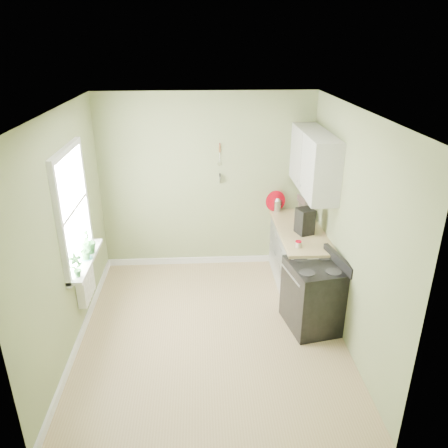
{
  "coord_description": "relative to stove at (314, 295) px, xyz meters",
  "views": [
    {
      "loc": [
        -0.1,
        -4.5,
        3.38
      ],
      "look_at": [
        0.19,
        0.55,
        1.21
      ],
      "focal_mm": 35.0,
      "sensor_mm": 36.0,
      "label": 1
    }
  ],
  "objects": [
    {
      "name": "radiator",
      "position": [
        -2.82,
        0.2,
        0.11
      ],
      "size": [
        0.12,
        0.5,
        0.35
      ],
      "primitive_type": "cube",
      "color": "white",
      "rests_on": "wall_left"
    },
    {
      "name": "wall_left",
      "position": [
        -2.89,
        -0.05,
        0.91
      ],
      "size": [
        0.02,
        3.6,
        2.7
      ],
      "primitive_type": "cube",
      "color": "#8C9867",
      "rests_on": "floor"
    },
    {
      "name": "coffee_maker",
      "position": [
        0.03,
        0.82,
        0.64
      ],
      "size": [
        0.26,
        0.27,
        0.35
      ],
      "color": "black",
      "rests_on": "countertop"
    },
    {
      "name": "stand_mixer",
      "position": [
        0.14,
        1.3,
        0.64
      ],
      "size": [
        0.24,
        0.35,
        0.4
      ],
      "color": "#B2B2B7",
      "rests_on": "countertop"
    },
    {
      "name": "ceiling",
      "position": [
        -1.28,
        -0.05,
        2.27
      ],
      "size": [
        3.2,
        3.6,
        0.02
      ],
      "primitive_type": "cube",
      "color": "white",
      "rests_on": "wall_back"
    },
    {
      "name": "wall_right",
      "position": [
        0.33,
        -0.05,
        0.91
      ],
      "size": [
        0.02,
        3.6,
        2.7
      ],
      "primitive_type": "cube",
      "color": "#8C9867",
      "rests_on": "floor"
    },
    {
      "name": "window",
      "position": [
        -2.86,
        0.25,
        1.11
      ],
      "size": [
        0.06,
        1.14,
        1.44
      ],
      "color": "white",
      "rests_on": "wall_left"
    },
    {
      "name": "plant_b",
      "position": [
        -2.78,
        0.24,
        0.6
      ],
      "size": [
        0.15,
        0.17,
        0.27
      ],
      "primitive_type": "imported",
      "rotation": [
        0.0,
        0.0,
        1.76
      ],
      "color": "#2E672F",
      "rests_on": "window_sill"
    },
    {
      "name": "stove",
      "position": [
        0.0,
        0.0,
        0.0
      ],
      "size": [
        0.74,
        0.8,
        0.98
      ],
      "color": "black",
      "rests_on": "floor"
    },
    {
      "name": "plant_a",
      "position": [
        -2.78,
        -0.19,
        0.6
      ],
      "size": [
        0.18,
        0.16,
        0.28
      ],
      "primitive_type": "imported",
      "rotation": [
        0.0,
        0.0,
        0.54
      ],
      "color": "#2E672F",
      "rests_on": "window_sill"
    },
    {
      "name": "wall_back",
      "position": [
        -1.28,
        1.76,
        0.91
      ],
      "size": [
        3.2,
        0.02,
        2.7
      ],
      "primitive_type": "cube",
      "color": "#8C9867",
      "rests_on": "floor"
    },
    {
      "name": "upper_cabinets",
      "position": [
        0.15,
        1.05,
        1.41
      ],
      "size": [
        0.35,
        1.4,
        0.8
      ],
      "primitive_type": "cube",
      "color": "silver",
      "rests_on": "wall_right"
    },
    {
      "name": "wall_utensils",
      "position": [
        -1.08,
        1.73,
        1.13
      ],
      "size": [
        0.02,
        0.14,
        0.58
      ],
      "color": "tan",
      "rests_on": "wall_back"
    },
    {
      "name": "red_tray",
      "position": [
        -0.23,
        1.67,
        0.63
      ],
      "size": [
        0.32,
        0.15,
        0.32
      ],
      "primitive_type": "cylinder",
      "rotation": [
        1.45,
        0.0,
        0.32
      ],
      "color": "#B80516",
      "rests_on": "countertop"
    },
    {
      "name": "base_cabinets",
      "position": [
        0.02,
        0.95,
        -0.0
      ],
      "size": [
        0.6,
        1.6,
        0.87
      ],
      "primitive_type": "cube",
      "color": "silver",
      "rests_on": "floor"
    },
    {
      "name": "jar",
      "position": [
        -0.14,
        0.39,
        0.52
      ],
      "size": [
        0.08,
        0.08,
        0.09
      ],
      "color": "beige",
      "rests_on": "countertop"
    },
    {
      "name": "plant_c",
      "position": [
        -2.78,
        0.41,
        0.62
      ],
      "size": [
        0.21,
        0.21,
        0.33
      ],
      "primitive_type": "imported",
      "rotation": [
        0.0,
        0.0,
        4.58
      ],
      "color": "#2E672F",
      "rests_on": "window_sill"
    },
    {
      "name": "countertop",
      "position": [
        0.01,
        0.95,
        0.45
      ],
      "size": [
        0.64,
        1.6,
        0.04
      ],
      "primitive_type": "cube",
      "color": "tan",
      "rests_on": "base_cabinets"
    },
    {
      "name": "kettle",
      "position": [
        -0.2,
        1.67,
        0.58
      ],
      "size": [
        0.21,
        0.12,
        0.21
      ],
      "color": "silver",
      "rests_on": "countertop"
    },
    {
      "name": "window_sill",
      "position": [
        -2.79,
        0.25,
        0.44
      ],
      "size": [
        0.18,
        1.14,
        0.04
      ],
      "primitive_type": "cube",
      "color": "white",
      "rests_on": "wall_left"
    },
    {
      "name": "floor",
      "position": [
        -1.28,
        -0.05,
        -0.45
      ],
      "size": [
        3.2,
        3.6,
        0.02
      ],
      "primitive_type": "cube",
      "color": "tan",
      "rests_on": "ground"
    }
  ]
}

